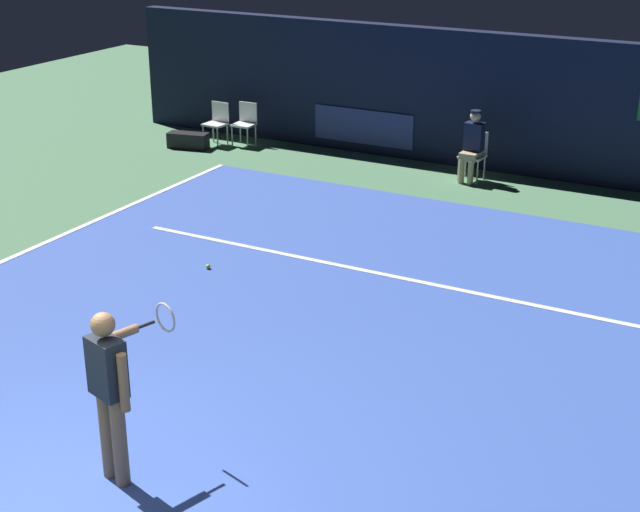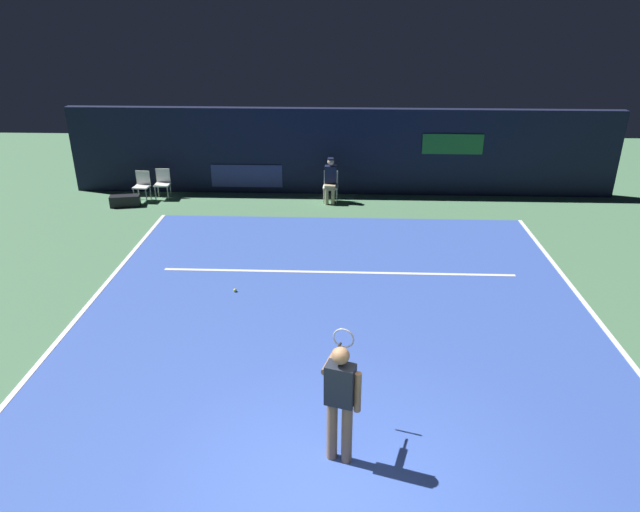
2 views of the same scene
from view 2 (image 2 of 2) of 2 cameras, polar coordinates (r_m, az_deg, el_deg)
ground_plane at (r=11.14m, az=1.66°, el=-5.88°), size 31.85×31.85×0.00m
court_surface at (r=11.13m, az=1.66°, el=-5.85°), size 9.95×10.76×0.01m
line_sideline_left at (r=12.14m, az=25.73°, el=-5.72°), size 0.10×10.76×0.01m
line_sideline_right at (r=12.20m, az=-22.24°, el=-4.90°), size 0.10×10.76×0.01m
line_service at (r=12.80m, az=1.79°, el=-1.61°), size 7.76×0.10×0.01m
back_wall at (r=17.86m, az=2.08°, el=10.24°), size 16.59×0.33×2.60m
tennis_player at (r=7.45m, az=2.03°, el=-13.72°), size 0.51×1.03×1.73m
line_judge_on_chair at (r=17.13m, az=1.04°, el=7.53°), size 0.46×0.54×1.32m
courtside_chair_near at (r=18.13m, az=-17.14°, el=6.78°), size 0.46×0.44×0.88m
courtside_chair_far at (r=18.19m, az=-15.26°, el=7.06°), size 0.46×0.43×0.88m
tennis_ball at (r=12.08m, az=-8.38°, el=-3.36°), size 0.07×0.07×0.07m
equipment_bag at (r=17.86m, az=-18.67°, el=5.18°), size 0.89×0.49×0.32m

